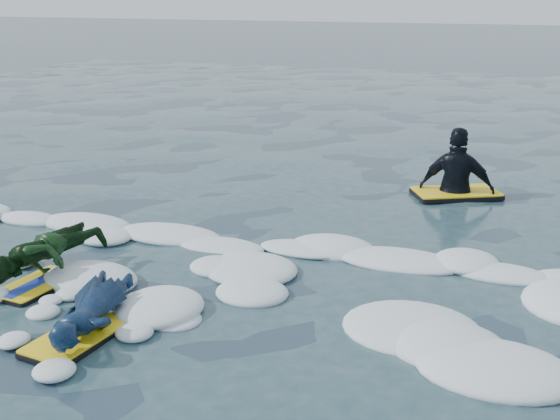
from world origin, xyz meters
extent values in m
plane|color=#162735|center=(0.00, 0.00, 0.00)|extent=(120.00, 120.00, 0.00)
cube|color=black|center=(-0.35, -1.21, 0.03)|extent=(0.65, 1.02, 0.05)
cube|color=yellow|center=(-0.35, -1.21, 0.07)|extent=(0.62, 0.99, 0.02)
imported|color=navy|center=(-0.35, -0.96, 0.21)|extent=(0.84, 1.52, 0.34)
cube|color=black|center=(-1.42, -0.37, 0.03)|extent=(0.59, 0.94, 0.04)
cube|color=yellow|center=(-1.42, -0.37, 0.06)|extent=(0.57, 0.92, 0.02)
cube|color=#1835B5|center=(-1.42, -0.37, 0.07)|extent=(0.26, 0.86, 0.01)
imported|color=#103C11|center=(-1.42, -0.17, 0.28)|extent=(1.00, 1.46, 0.50)
cube|color=black|center=(2.31, 4.53, 0.04)|extent=(1.44, 1.20, 0.06)
cube|color=yellow|center=(2.31, 4.53, 0.08)|extent=(1.41, 1.16, 0.02)
imported|color=black|center=(2.31, 4.53, 0.10)|extent=(1.11, 0.47, 1.89)
camera|label=1|loc=(3.17, -5.83, 2.97)|focal=45.00mm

